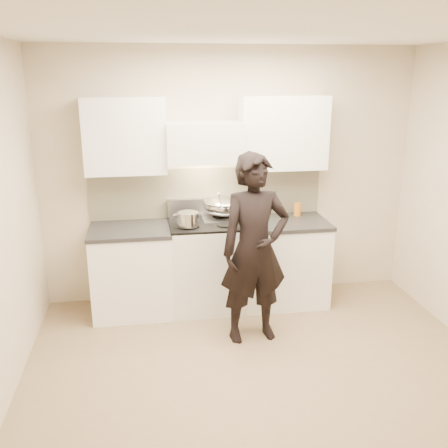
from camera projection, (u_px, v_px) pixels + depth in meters
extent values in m
plane|color=#846E52|center=(265.00, 379.00, 4.12)|extent=(4.00, 4.00, 0.00)
cube|color=beige|center=(230.00, 176.00, 5.38)|extent=(4.00, 0.04, 2.70)
cube|color=beige|center=(370.00, 344.00, 2.07)|extent=(4.00, 0.04, 2.70)
cube|color=silver|center=(274.00, 31.00, 3.33)|extent=(4.00, 3.50, 0.02)
cube|color=beige|center=(207.00, 192.00, 5.38)|extent=(2.50, 0.02, 0.53)
cube|color=#A09FAA|center=(203.00, 207.00, 5.38)|extent=(0.76, 0.08, 0.20)
cube|color=silver|center=(204.00, 142.00, 5.03)|extent=(0.76, 0.40, 0.40)
cylinder|color=silver|center=(206.00, 163.00, 4.91)|extent=(0.66, 0.02, 0.02)
cube|color=white|center=(283.00, 133.00, 5.16)|extent=(0.90, 0.33, 0.75)
cube|color=white|center=(125.00, 136.00, 4.92)|extent=(0.80, 0.33, 0.75)
cube|color=beige|center=(242.00, 199.00, 5.45)|extent=(0.08, 0.01, 0.12)
cube|color=silver|center=(207.00, 266.00, 5.29)|extent=(0.76, 0.65, 0.92)
cube|color=black|center=(206.00, 223.00, 5.15)|extent=(0.76, 0.65, 0.02)
cube|color=#B7B7B7|center=(220.00, 218.00, 5.28)|extent=(0.36, 0.34, 0.01)
cylinder|color=silver|center=(210.00, 247.00, 4.91)|extent=(0.62, 0.02, 0.02)
cylinder|color=black|center=(190.00, 227.00, 4.97)|extent=(0.18, 0.18, 0.01)
cylinder|color=black|center=(226.00, 225.00, 5.03)|extent=(0.18, 0.18, 0.01)
cylinder|color=black|center=(188.00, 218.00, 5.26)|extent=(0.18, 0.18, 0.01)
cylinder|color=black|center=(221.00, 217.00, 5.31)|extent=(0.18, 0.18, 0.01)
cube|color=white|center=(282.00, 263.00, 5.42)|extent=(0.90, 0.65, 0.88)
cube|color=black|center=(284.00, 223.00, 5.28)|extent=(0.92, 0.67, 0.04)
cube|color=white|center=(132.00, 272.00, 5.18)|extent=(0.80, 0.65, 0.88)
cube|color=black|center=(130.00, 230.00, 5.04)|extent=(0.82, 0.67, 0.04)
ellipsoid|color=silver|center=(223.00, 206.00, 5.28)|extent=(0.39, 0.39, 0.22)
torus|color=silver|center=(223.00, 202.00, 5.26)|extent=(0.41, 0.41, 0.02)
ellipsoid|color=beige|center=(223.00, 207.00, 5.28)|extent=(0.23, 0.23, 0.10)
cylinder|color=white|center=(220.00, 199.00, 5.08)|extent=(0.09, 0.29, 0.21)
cylinder|color=silver|center=(188.00, 219.00, 4.95)|extent=(0.21, 0.21, 0.14)
cube|color=silver|center=(175.00, 215.00, 4.92)|extent=(0.04, 0.02, 0.01)
cube|color=silver|center=(200.00, 213.00, 4.96)|extent=(0.04, 0.02, 0.01)
cylinder|color=#A09FAA|center=(259.00, 210.00, 5.42)|extent=(0.11, 0.11, 0.15)
cylinder|color=black|center=(261.00, 203.00, 5.40)|extent=(0.01, 0.01, 0.26)
cylinder|color=white|center=(261.00, 202.00, 5.42)|extent=(0.01, 0.01, 0.26)
cylinder|color=#A09FAA|center=(259.00, 202.00, 5.43)|extent=(0.01, 0.01, 0.26)
cylinder|color=black|center=(257.00, 203.00, 5.42)|extent=(0.01, 0.01, 0.26)
cylinder|color=#A09FAA|center=(257.00, 203.00, 5.40)|extent=(0.01, 0.01, 0.26)
cylinder|color=white|center=(258.00, 203.00, 5.38)|extent=(0.01, 0.01, 0.26)
cylinder|color=black|center=(260.00, 204.00, 5.38)|extent=(0.01, 0.01, 0.26)
cylinder|color=#A09FAA|center=(261.00, 203.00, 5.39)|extent=(0.01, 0.01, 0.26)
cylinder|color=#DC5B1D|center=(264.00, 212.00, 5.46)|extent=(0.04, 0.04, 0.08)
cylinder|color=red|center=(264.00, 208.00, 5.44)|extent=(0.05, 0.05, 0.03)
cylinder|color=#C46B1F|center=(297.00, 209.00, 5.45)|extent=(0.08, 0.08, 0.14)
imported|color=black|center=(255.00, 249.00, 4.53)|extent=(0.69, 0.50, 1.77)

